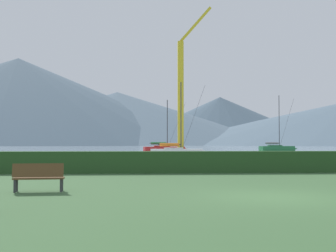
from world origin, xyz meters
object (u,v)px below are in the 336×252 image
Objects in this scene: park_bench_near_path at (39,176)px; dock_crane at (182,104)px; sailboat_slip_4 at (277,148)px; sailboat_slip_2 at (177,152)px; sailboat_slip_1 at (165,149)px.

dock_crane is at bearing 74.60° from park_bench_near_path.
sailboat_slip_4 is at bearing 46.06° from dock_crane.
park_bench_near_path is (-29.50, -67.26, -0.10)m from sailboat_slip_4.
sailboat_slip_1 is at bearing 96.16° from sailboat_slip_2.
park_bench_near_path is 47.44m from dock_crane.
sailboat_slip_1 is 56.35m from park_bench_near_path.
sailboat_slip_1 is at bearing -158.60° from sailboat_slip_4.
sailboat_slip_1 is 0.80× the size of sailboat_slip_4.
dock_crane reaches higher than sailboat_slip_2.
sailboat_slip_1 is 11.91m from dock_crane.
sailboat_slip_1 is 1.00× the size of sailboat_slip_2.
park_bench_near_path is at bearing -101.17° from dock_crane.
sailboat_slip_1 reaches higher than park_bench_near_path.
sailboat_slip_4 is at bearing 61.02° from sailboat_slip_2.
sailboat_slip_2 is at bearing -129.90° from sailboat_slip_4.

